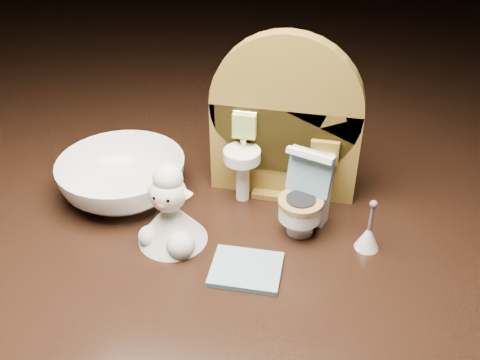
# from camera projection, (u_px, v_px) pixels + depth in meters

# --- Properties ---
(backdrop_panel) EXTENTS (0.13, 0.05, 0.15)m
(backdrop_panel) POSITION_uv_depth(u_px,v_px,m) (284.00, 129.00, 0.46)
(backdrop_panel) COLOR olive
(backdrop_panel) RESTS_ON ground
(toy_toilet) EXTENTS (0.04, 0.05, 0.07)m
(toy_toilet) POSITION_uv_depth(u_px,v_px,m) (305.00, 201.00, 0.44)
(toy_toilet) COLOR white
(toy_toilet) RESTS_ON ground
(bath_mat) EXTENTS (0.05, 0.05, 0.00)m
(bath_mat) POSITION_uv_depth(u_px,v_px,m) (246.00, 269.00, 0.41)
(bath_mat) COLOR #6C96A7
(bath_mat) RESTS_ON ground
(toilet_brush) EXTENTS (0.02, 0.02, 0.05)m
(toilet_brush) POSITION_uv_depth(u_px,v_px,m) (368.00, 236.00, 0.42)
(toilet_brush) COLOR white
(toilet_brush) RESTS_ON ground
(plush_lamb) EXTENTS (0.06, 0.06, 0.07)m
(plush_lamb) POSITION_uv_depth(u_px,v_px,m) (171.00, 216.00, 0.42)
(plush_lamb) COLOR silver
(plush_lamb) RESTS_ON ground
(ceramic_bowl) EXTENTS (0.13, 0.13, 0.04)m
(ceramic_bowl) POSITION_uv_depth(u_px,v_px,m) (122.00, 178.00, 0.48)
(ceramic_bowl) COLOR white
(ceramic_bowl) RESTS_ON ground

